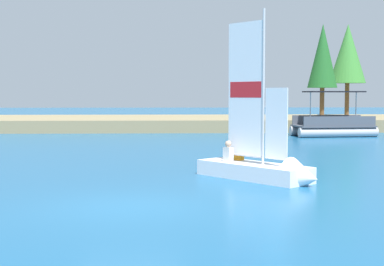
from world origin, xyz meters
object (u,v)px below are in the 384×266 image
object	(u,v)px
pontoon_boat	(333,125)
shoreline_tree_centre	(348,54)
shoreline_tree_midleft	(323,56)
sailboat	(268,167)

from	to	relation	value
pontoon_boat	shoreline_tree_centre	bearing A→B (deg)	62.76
shoreline_tree_midleft	shoreline_tree_centre	distance (m)	4.93
shoreline_tree_midleft	shoreline_tree_centre	size ratio (longest dim) A/B	0.94
shoreline_tree_centre	shoreline_tree_midleft	bearing A→B (deg)	-129.27
shoreline_tree_midleft	pontoon_boat	size ratio (longest dim) A/B	1.35
shoreline_tree_midleft	pontoon_boat	xyz separation A→B (m)	(-1.20, -7.10, -4.81)
shoreline_tree_centre	pontoon_boat	world-z (taller)	shoreline_tree_centre
shoreline_tree_midleft	shoreline_tree_centre	bearing A→B (deg)	50.73
shoreline_tree_midleft	sailboat	bearing A→B (deg)	-108.58
sailboat	pontoon_boat	distance (m)	19.89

